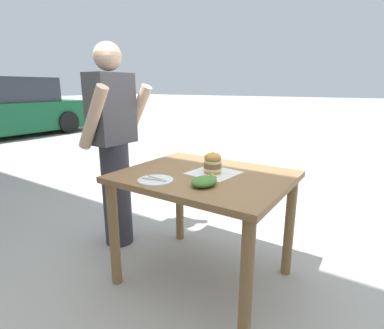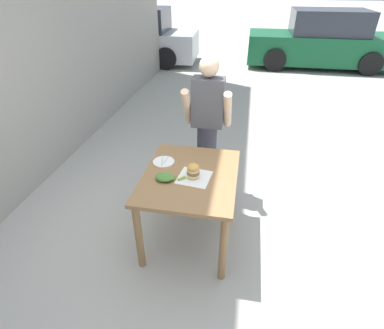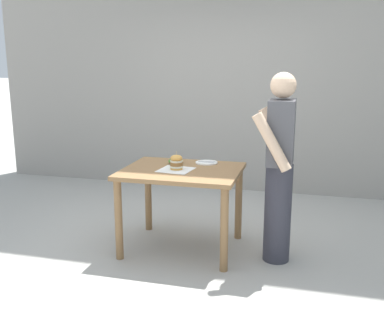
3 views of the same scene
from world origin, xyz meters
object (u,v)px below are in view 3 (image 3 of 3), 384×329
sandwich (176,162)px  side_plate_with_forks (206,163)px  patio_table (182,182)px  diner_across_table (279,166)px  pickle_spear (173,165)px  side_salad (176,161)px

sandwich → side_plate_with_forks: 0.41m
patio_table → diner_across_table: diner_across_table is taller
pickle_spear → side_salad: bearing=-171.3°
side_plate_with_forks → pickle_spear: bearing=-47.9°
side_plate_with_forks → diner_across_table: 0.81m
side_salad → sandwich: bearing=18.6°
pickle_spear → diner_across_table: diner_across_table is taller
sandwich → diner_across_table: 0.94m
side_salad → diner_across_table: 1.06m
sandwich → pickle_spear: (-0.10, -0.06, -0.06)m
patio_table → diner_across_table: bearing=87.7°
patio_table → side_salad: 0.29m
side_plate_with_forks → diner_across_table: (0.34, 0.73, 0.09)m
patio_table → diner_across_table: (0.04, 0.90, 0.22)m
side_salad → patio_table: bearing=30.2°
pickle_spear → sandwich: bearing=31.5°
patio_table → side_plate_with_forks: side_plate_with_forks is taller
sandwich → diner_across_table: size_ratio=0.10×
patio_table → diner_across_table: size_ratio=0.65×
pickle_spear → side_salad: (-0.15, -0.02, 0.01)m
diner_across_table → patio_table: bearing=-92.3°
patio_table → sandwich: size_ratio=6.22×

